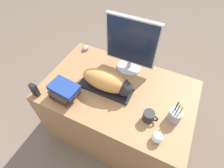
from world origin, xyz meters
name	(u,v)px	position (x,y,z in m)	size (l,w,h in m)	color
ground_plane	(100,161)	(0.00, 0.00, 0.00)	(12.00, 12.00, 0.00)	#6B5B4C
desk	(117,112)	(0.00, 0.39, 0.36)	(1.22, 0.78, 0.72)	#9E7047
keyboard	(105,88)	(-0.09, 0.35, 0.73)	(0.43, 0.15, 0.02)	black
cat	(108,82)	(-0.07, 0.35, 0.82)	(0.41, 0.16, 0.16)	#D18C47
monitor	(131,45)	(-0.02, 0.65, 0.97)	(0.42, 0.21, 0.48)	#B7B7BC
computer_mouse	(86,48)	(-0.50, 0.71, 0.74)	(0.05, 0.08, 0.04)	gray
coffee_mug	(149,116)	(0.30, 0.23, 0.76)	(0.11, 0.08, 0.08)	black
pen_cup	(175,116)	(0.46, 0.31, 0.77)	(0.09, 0.09, 0.21)	#939399
baseball	(157,137)	(0.40, 0.11, 0.75)	(0.07, 0.07, 0.07)	silver
phone	(35,90)	(-0.55, 0.06, 0.78)	(0.05, 0.03, 0.12)	black
book_stack	(64,91)	(-0.34, 0.15, 0.78)	(0.23, 0.19, 0.13)	brown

